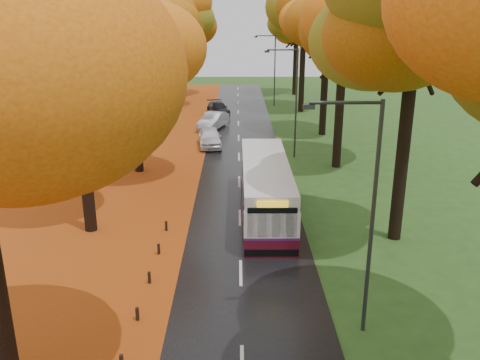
{
  "coord_description": "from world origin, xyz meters",
  "views": [
    {
      "loc": [
        -0.15,
        -7.02,
        10.47
      ],
      "look_at": [
        0.0,
        16.66,
        2.6
      ],
      "focal_mm": 38.0,
      "sensor_mm": 36.0,
      "label": 1
    }
  ],
  "objects_px": {
    "streetlamp_far": "(273,65)",
    "car_white": "(210,137)",
    "streetlamp_mid": "(293,95)",
    "car_silver": "(213,121)",
    "streetlamp_near": "(366,203)",
    "bus": "(265,187)",
    "car_dark": "(218,108)"
  },
  "relations": [
    {
      "from": "streetlamp_far",
      "to": "car_white",
      "type": "bearing_deg",
      "value": -108.45
    },
    {
      "from": "car_silver",
      "to": "streetlamp_far",
      "type": "bearing_deg",
      "value": 81.58
    },
    {
      "from": "streetlamp_near",
      "to": "car_dark",
      "type": "height_order",
      "value": "streetlamp_near"
    },
    {
      "from": "streetlamp_far",
      "to": "bus",
      "type": "height_order",
      "value": "streetlamp_far"
    },
    {
      "from": "bus",
      "to": "streetlamp_near",
      "type": "bearing_deg",
      "value": -76.43
    },
    {
      "from": "streetlamp_near",
      "to": "car_silver",
      "type": "xyz_separation_m",
      "value": [
        -6.3,
        31.72,
        -3.92
      ]
    },
    {
      "from": "car_white",
      "to": "streetlamp_mid",
      "type": "bearing_deg",
      "value": -32.12
    },
    {
      "from": "streetlamp_near",
      "to": "streetlamp_far",
      "type": "height_order",
      "value": "same"
    },
    {
      "from": "bus",
      "to": "car_dark",
      "type": "relative_size",
      "value": 2.39
    },
    {
      "from": "bus",
      "to": "streetlamp_mid",
      "type": "bearing_deg",
      "value": 77.27
    },
    {
      "from": "streetlamp_near",
      "to": "car_white",
      "type": "xyz_separation_m",
      "value": [
        -6.3,
        25.13,
        -3.92
      ]
    },
    {
      "from": "car_white",
      "to": "car_silver",
      "type": "bearing_deg",
      "value": 84.32
    },
    {
      "from": "streetlamp_mid",
      "to": "streetlamp_near",
      "type": "bearing_deg",
      "value": -90.0
    },
    {
      "from": "car_white",
      "to": "car_silver",
      "type": "height_order",
      "value": "same"
    },
    {
      "from": "bus",
      "to": "car_silver",
      "type": "distance_m",
      "value": 21.4
    },
    {
      "from": "streetlamp_near",
      "to": "car_silver",
      "type": "distance_m",
      "value": 32.57
    },
    {
      "from": "car_white",
      "to": "car_dark",
      "type": "distance_m",
      "value": 13.38
    },
    {
      "from": "bus",
      "to": "car_white",
      "type": "distance_m",
      "value": 14.97
    },
    {
      "from": "car_silver",
      "to": "bus",
      "type": "bearing_deg",
      "value": -61.24
    },
    {
      "from": "car_silver",
      "to": "car_dark",
      "type": "relative_size",
      "value": 1.0
    },
    {
      "from": "streetlamp_mid",
      "to": "car_white",
      "type": "bearing_deg",
      "value": 153.56
    },
    {
      "from": "streetlamp_mid",
      "to": "car_white",
      "type": "relative_size",
      "value": 1.81
    },
    {
      "from": "streetlamp_near",
      "to": "streetlamp_mid",
      "type": "distance_m",
      "value": 22.0
    },
    {
      "from": "bus",
      "to": "car_white",
      "type": "relative_size",
      "value": 2.46
    },
    {
      "from": "streetlamp_mid",
      "to": "car_dark",
      "type": "bearing_deg",
      "value": 110.22
    },
    {
      "from": "bus",
      "to": "car_silver",
      "type": "height_order",
      "value": "bus"
    },
    {
      "from": "streetlamp_near",
      "to": "streetlamp_mid",
      "type": "height_order",
      "value": "same"
    },
    {
      "from": "streetlamp_near",
      "to": "car_dark",
      "type": "bearing_deg",
      "value": 98.97
    },
    {
      "from": "car_white",
      "to": "car_dark",
      "type": "xyz_separation_m",
      "value": [
        0.22,
        13.38,
        -0.09
      ]
    },
    {
      "from": "streetlamp_near",
      "to": "car_dark",
      "type": "distance_m",
      "value": 39.19
    },
    {
      "from": "streetlamp_mid",
      "to": "car_silver",
      "type": "height_order",
      "value": "streetlamp_mid"
    },
    {
      "from": "car_dark",
      "to": "streetlamp_far",
      "type": "bearing_deg",
      "value": 28.54
    }
  ]
}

